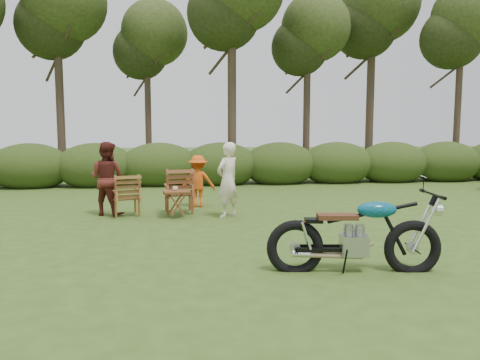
{
  "coord_description": "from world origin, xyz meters",
  "views": [
    {
      "loc": [
        -1.48,
        -6.35,
        1.83
      ],
      "look_at": [
        -0.32,
        2.05,
        0.9
      ],
      "focal_mm": 35.0,
      "sensor_mm": 36.0,
      "label": 1
    }
  ],
  "objects": [
    {
      "name": "ground",
      "position": [
        0.0,
        0.0,
        0.0
      ],
      "size": [
        80.0,
        80.0,
        0.0
      ],
      "primitive_type": "plane",
      "color": "#314C19",
      "rests_on": "ground"
    },
    {
      "name": "tree_line",
      "position": [
        0.5,
        9.74,
        3.81
      ],
      "size": [
        22.52,
        11.62,
        8.14
      ],
      "color": "#34261C",
      "rests_on": "ground"
    },
    {
      "name": "motorcycle",
      "position": [
        0.78,
        -0.72,
        0.0
      ],
      "size": [
        2.21,
        1.1,
        1.21
      ],
      "primitive_type": null,
      "rotation": [
        0.0,
        0.0,
        -0.15
      ],
      "color": "#0D8DB5",
      "rests_on": "ground"
    },
    {
      "name": "lawn_chair_right",
      "position": [
        -1.42,
        3.84,
        0.0
      ],
      "size": [
        0.73,
        0.73,
        0.97
      ],
      "primitive_type": null,
      "rotation": [
        0.0,
        0.0,
        3.23
      ],
      "color": "brown",
      "rests_on": "ground"
    },
    {
      "name": "lawn_chair_left",
      "position": [
        -2.54,
        3.65,
        0.0
      ],
      "size": [
        0.74,
        0.74,
        0.88
      ],
      "primitive_type": null,
      "rotation": [
        0.0,
        0.0,
        3.42
      ],
      "color": "brown",
      "rests_on": "ground"
    },
    {
      "name": "side_table",
      "position": [
        -1.47,
        3.26,
        0.28
      ],
      "size": [
        0.61,
        0.53,
        0.56
      ],
      "primitive_type": null,
      "rotation": [
        0.0,
        0.0,
        0.14
      ],
      "color": "brown",
      "rests_on": "ground"
    },
    {
      "name": "cup",
      "position": [
        -1.49,
        3.27,
        0.61
      ],
      "size": [
        0.14,
        0.14,
        0.09
      ],
      "primitive_type": "imported",
      "rotation": [
        0.0,
        0.0,
        -0.31
      ],
      "color": "#F2E4C7",
      "rests_on": "side_table"
    },
    {
      "name": "adult_a",
      "position": [
        -0.41,
        3.21,
        0.0
      ],
      "size": [
        0.67,
        0.65,
        1.56
      ],
      "primitive_type": "imported",
      "rotation": [
        0.0,
        0.0,
        3.86
      ],
      "color": "#F1E2C6",
      "rests_on": "ground"
    },
    {
      "name": "adult_b",
      "position": [
        -2.93,
        3.79,
        0.0
      ],
      "size": [
        0.93,
        0.85,
        1.56
      ],
      "primitive_type": "imported",
      "rotation": [
        0.0,
        0.0,
        2.72
      ],
      "color": "#561E18",
      "rests_on": "ground"
    },
    {
      "name": "child",
      "position": [
        -0.96,
        4.56,
        0.0
      ],
      "size": [
        0.81,
        0.5,
        1.21
      ],
      "primitive_type": "imported",
      "rotation": [
        0.0,
        0.0,
        3.08
      ],
      "color": "#E05515",
      "rests_on": "ground"
    }
  ]
}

